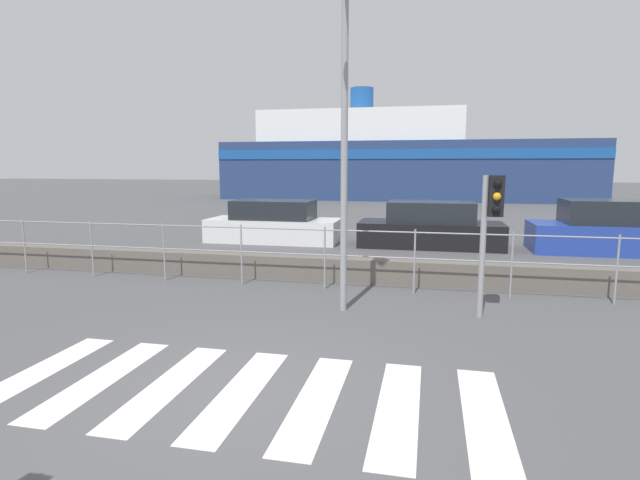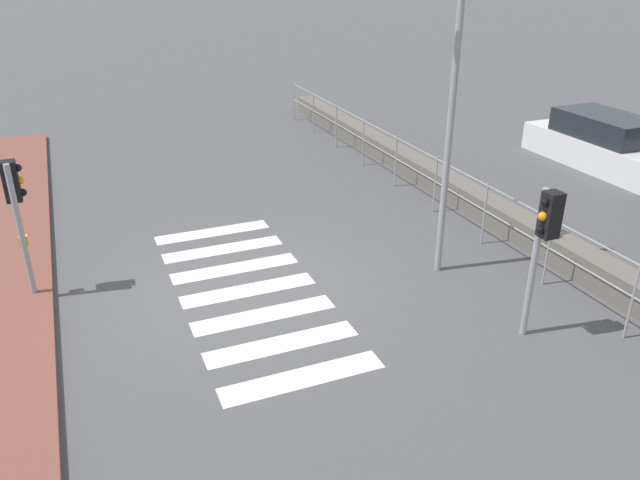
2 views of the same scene
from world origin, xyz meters
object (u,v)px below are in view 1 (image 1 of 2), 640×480
parked_car_black (430,228)px  parked_car_blue (611,231)px  streetlamp (342,102)px  traffic_light_far (491,214)px  parked_car_white (274,224)px  ferry_boat (395,162)px

parked_car_black → parked_car_blue: 5.26m
streetlamp → parked_car_black: streetlamp is taller
traffic_light_far → parked_car_white: traffic_light_far is taller
streetlamp → ferry_boat: 31.47m
parked_car_blue → parked_car_white: bearing=-180.0°
traffic_light_far → ferry_boat: (-3.79, 31.11, 1.09)m
streetlamp → parked_car_blue: size_ratio=1.28×
parked_car_black → parked_car_blue: bearing=0.0°
traffic_light_far → parked_car_blue: bearing=60.3°
ferry_boat → streetlamp: bearing=-87.6°
streetlamp → parked_car_blue: 10.78m
streetlamp → parked_car_white: streetlamp is taller
parked_car_white → parked_car_black: size_ratio=0.99×
parked_car_white → parked_car_blue: (10.49, 0.00, 0.07)m
ferry_boat → parked_car_white: size_ratio=6.15×
ferry_boat → parked_car_blue: 25.03m
ferry_boat → parked_car_black: ferry_boat is taller
streetlamp → parked_car_black: (1.52, 7.85, -3.02)m
ferry_boat → traffic_light_far: bearing=-83.0°
streetlamp → parked_car_white: bearing=115.4°
parked_car_white → parked_car_black: parked_car_black is taller
traffic_light_far → parked_car_blue: traffic_light_far is taller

